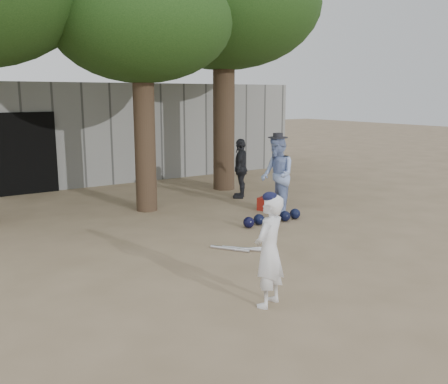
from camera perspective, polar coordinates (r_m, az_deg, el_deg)
ground at (r=8.02m, az=0.49°, el=-8.29°), size 70.00×70.00×0.00m
boy_player at (r=6.34m, az=5.17°, el=-6.74°), size 0.62×0.53×1.45m
spectator_blue at (r=11.25m, az=6.09°, el=1.91°), size 0.92×1.03×1.76m
spectator_dark at (r=12.96m, az=1.92°, el=2.71°), size 0.90×0.92×1.55m
red_bag at (r=11.74m, az=4.92°, el=-1.30°), size 0.51×0.46×0.30m
back_building at (r=17.14m, az=-19.78°, el=6.56°), size 16.00×5.24×3.00m
helmet_row at (r=10.52m, az=5.59°, el=-2.97°), size 1.51×0.32×0.23m
bat_pile at (r=8.72m, az=2.12°, el=-6.49°), size 0.92×0.74×0.06m
tree_row at (r=12.48m, az=-10.56°, el=20.25°), size 11.40×5.80×6.69m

